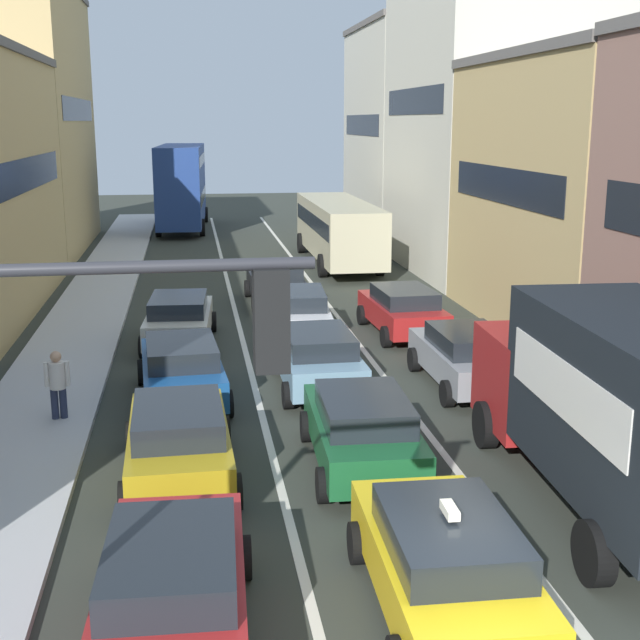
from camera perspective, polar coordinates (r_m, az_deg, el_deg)
The scene contains 20 objects.
sidewalk_left at distance 29.49m, azimuth -15.42°, elevation 0.17°, with size 2.60×64.00×0.14m, color #B9B9B9.
lane_stripe_left at distance 29.33m, azimuth -5.67°, elevation 0.39°, with size 0.16×60.00×0.01m, color silver.
lane_stripe_right at distance 29.70m, azimuth 0.89°, elevation 0.61°, with size 0.16×60.00×0.01m, color silver.
building_row_right at distance 34.91m, azimuth 13.50°, elevation 11.31°, with size 7.20×43.90×13.58m.
traffic_light_pole at distance 7.22m, azimuth -18.58°, elevation -9.28°, with size 3.58×0.38×5.50m.
removalist_box_truck at distance 15.01m, azimuth 19.01°, elevation -5.05°, with size 3.00×7.80×3.58m.
taxi_centre_lane_front at distance 11.83m, azimuth 8.38°, elevation -15.71°, with size 2.15×4.35×1.66m.
sedan_left_lane_front at distance 11.30m, azimuth -9.86°, elevation -17.28°, with size 2.20×4.37×1.49m.
sedan_centre_lane_second at distance 16.26m, azimuth 2.86°, elevation -7.30°, with size 2.19×4.36×1.49m.
wagon_left_lane_second at distance 15.94m, azimuth -9.47°, elevation -7.90°, with size 2.13×4.34×1.49m.
hatchback_centre_lane_third at distance 20.99m, azimuth -0.21°, elevation -2.51°, with size 2.12×4.33×1.49m.
sedan_left_lane_third at distance 20.32m, azimuth -9.28°, elevation -3.23°, with size 2.28×4.40×1.49m.
coupe_centre_lane_fourth at distance 25.99m, azimuth -1.50°, elevation 0.57°, with size 2.29×4.41×1.49m.
sedan_left_lane_fourth at distance 25.43m, azimuth -9.44°, elevation 0.11°, with size 2.28×4.41×1.49m.
sedan_centre_lane_fifth at distance 30.69m, azimuth -2.94°, elevation 2.52°, with size 2.13×4.33×1.49m.
sedan_right_lane_behind_truck at distance 21.42m, azimuth 9.81°, elevation -2.39°, with size 2.08×4.31×1.49m.
wagon_right_lane_far at distance 26.41m, azimuth 5.58°, elevation 0.71°, with size 2.21×4.37×1.49m.
bus_mid_queue_primary at distance 39.20m, azimuth 1.25°, elevation 6.30°, with size 2.81×10.50×2.90m.
bus_far_queue_secondary at distance 52.60m, azimuth -9.27°, elevation 9.07°, with size 3.18×10.61×5.06m.
pedestrian_near_kerb at distance 19.33m, azimuth -17.22°, elevation -4.06°, with size 0.54×0.34×1.66m.
Camera 1 is at (-3.17, -8.57, 6.50)m, focal length 47.63 mm.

